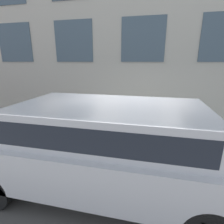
{
  "coord_description": "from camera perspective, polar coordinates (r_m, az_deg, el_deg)",
  "views": [
    {
      "loc": [
        -4.15,
        -0.46,
        2.45
      ],
      "look_at": [
        0.66,
        0.65,
        1.0
      ],
      "focal_mm": 28.0,
      "sensor_mm": 36.0,
      "label": 1
    }
  ],
  "objects": [
    {
      "name": "ground_plane",
      "position": [
        4.84,
        5.93,
        -14.17
      ],
      "size": [
        80.0,
        80.0,
        0.0
      ],
      "primitive_type": "plane",
      "color": "#514F4C"
    },
    {
      "name": "fire_hydrant",
      "position": [
        5.18,
        4.1,
        -5.1
      ],
      "size": [
        0.34,
        0.45,
        0.81
      ],
      "color": "gold",
      "rests_on": "sidewalk"
    },
    {
      "name": "sidewalk",
      "position": [
        6.21,
        7.79,
        -6.32
      ],
      "size": [
        3.15,
        60.0,
        0.14
      ],
      "color": "gray",
      "rests_on": "ground_plane"
    },
    {
      "name": "person",
      "position": [
        5.3,
        -3.99,
        -0.65
      ],
      "size": [
        0.31,
        0.2,
        1.26
      ],
      "rotation": [
        0.0,
        0.0,
        0.84
      ],
      "color": "#232328",
      "rests_on": "sidewalk"
    },
    {
      "name": "parked_truck_silver_near",
      "position": [
        3.35,
        -2.2,
        -9.58
      ],
      "size": [
        2.09,
        5.39,
        1.7
      ],
      "color": "black",
      "rests_on": "ground_plane"
    }
  ]
}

